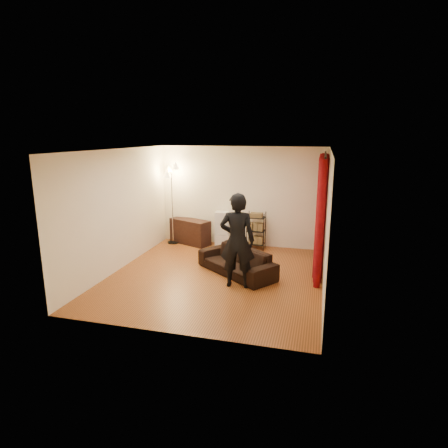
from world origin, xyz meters
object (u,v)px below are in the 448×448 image
(floor_lamp, at_px, (172,205))
(person, at_px, (237,241))
(storage_boxes, at_px, (222,228))
(wire_shelf, at_px, (256,231))
(media_cabinet, at_px, (190,232))
(sofa, at_px, (237,261))

(floor_lamp, bearing_deg, person, -46.54)
(person, distance_m, storage_boxes, 2.96)
(storage_boxes, xyz_separation_m, wire_shelf, (0.97, -0.11, 0.03))
(person, distance_m, media_cabinet, 3.34)
(floor_lamp, bearing_deg, wire_shelf, 0.99)
(storage_boxes, distance_m, floor_lamp, 1.54)
(sofa, xyz_separation_m, media_cabinet, (-1.79, 1.95, 0.07))
(sofa, height_order, media_cabinet, media_cabinet)
(sofa, xyz_separation_m, wire_shelf, (0.09, 1.93, 0.22))
(wire_shelf, bearing_deg, floor_lamp, -157.77)
(media_cabinet, bearing_deg, sofa, -24.77)
(person, relative_size, floor_lamp, 0.87)
(person, xyz_separation_m, media_cabinet, (-1.95, 2.64, -0.61))
(sofa, distance_m, storage_boxes, 2.23)
(wire_shelf, bearing_deg, media_cabinet, -159.60)
(floor_lamp, bearing_deg, storage_boxes, 6.28)
(person, height_order, wire_shelf, person)
(wire_shelf, distance_m, floor_lamp, 2.44)
(media_cabinet, bearing_deg, person, -30.76)
(sofa, distance_m, floor_lamp, 3.07)
(person, height_order, storage_boxes, person)
(person, xyz_separation_m, wire_shelf, (-0.08, 2.62, -0.46))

